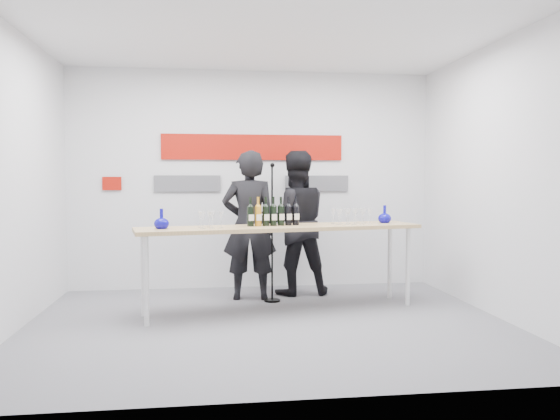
{
  "coord_description": "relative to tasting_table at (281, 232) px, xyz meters",
  "views": [
    {
      "loc": [
        -0.61,
        -5.58,
        1.49
      ],
      "look_at": [
        0.2,
        0.65,
        1.15
      ],
      "focal_mm": 35.0,
      "sensor_mm": 36.0,
      "label": 1
    }
  ],
  "objects": [
    {
      "name": "tasting_table",
      "position": [
        0.0,
        0.0,
        0.0
      ],
      "size": [
        3.32,
        1.23,
        0.98
      ],
      "rotation": [
        0.0,
        0.0,
        0.18
      ],
      "color": "#DAB275",
      "rests_on": "ground"
    },
    {
      "name": "back_wall",
      "position": [
        -0.2,
        1.45,
        0.6
      ],
      "size": [
        5.0,
        0.04,
        3.0
      ],
      "primitive_type": "cube",
      "color": "silver",
      "rests_on": "ground"
    },
    {
      "name": "decanter_left",
      "position": [
        -1.32,
        -0.21,
        0.18
      ],
      "size": [
        0.16,
        0.16,
        0.21
      ],
      "primitive_type": null,
      "color": "#0B089B",
      "rests_on": "tasting_table"
    },
    {
      "name": "glasses_right",
      "position": [
        0.86,
        0.16,
        0.17
      ],
      "size": [
        0.49,
        0.29,
        0.18
      ],
      "color": "silver",
      "rests_on": "tasting_table"
    },
    {
      "name": "glasses_left",
      "position": [
        -0.81,
        -0.17,
        0.17
      ],
      "size": [
        0.29,
        0.24,
        0.18
      ],
      "color": "silver",
      "rests_on": "tasting_table"
    },
    {
      "name": "decanter_right",
      "position": [
        1.31,
        0.27,
        0.18
      ],
      "size": [
        0.16,
        0.16,
        0.21
      ],
      "primitive_type": null,
      "color": "#0B089B",
      "rests_on": "tasting_table"
    },
    {
      "name": "presenter_right",
      "position": [
        0.3,
        0.89,
        0.04
      ],
      "size": [
        0.96,
        0.77,
        1.88
      ],
      "primitive_type": "imported",
      "rotation": [
        0.0,
        0.0,
        3.21
      ],
      "color": "black",
      "rests_on": "ground"
    },
    {
      "name": "signage",
      "position": [
        -0.26,
        1.42,
        0.9
      ],
      "size": [
        3.38,
        0.02,
        0.79
      ],
      "color": "#A91107",
      "rests_on": "back_wall"
    },
    {
      "name": "presenter_left",
      "position": [
        -0.32,
        0.66,
        0.03
      ],
      "size": [
        0.71,
        0.49,
        1.86
      ],
      "primitive_type": "imported",
      "rotation": [
        0.0,
        0.0,
        3.07
      ],
      "color": "black",
      "rests_on": "ground"
    },
    {
      "name": "mic_stand",
      "position": [
        -0.05,
        0.49,
        -0.38
      ],
      "size": [
        0.2,
        0.2,
        1.7
      ],
      "rotation": [
        0.0,
        0.0,
        0.15
      ],
      "color": "black",
      "rests_on": "ground"
    },
    {
      "name": "wine_bottles",
      "position": [
        -0.09,
        0.02,
        0.24
      ],
      "size": [
        0.62,
        0.18,
        0.33
      ],
      "rotation": [
        0.0,
        0.0,
        0.18
      ],
      "color": "black",
      "rests_on": "tasting_table"
    },
    {
      "name": "ground",
      "position": [
        -0.2,
        -0.55,
        -0.9
      ],
      "size": [
        5.0,
        5.0,
        0.0
      ],
      "primitive_type": "plane",
      "color": "slate",
      "rests_on": "ground"
    }
  ]
}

